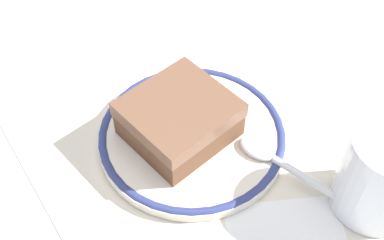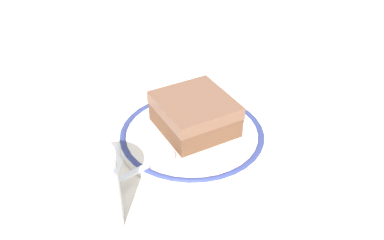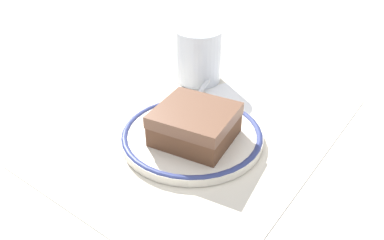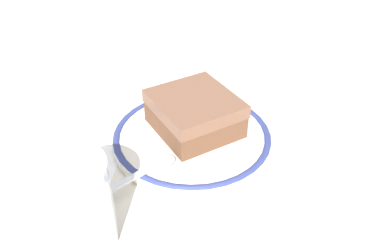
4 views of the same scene
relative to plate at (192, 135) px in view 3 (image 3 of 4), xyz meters
name	(u,v)px [view 3 (image 3 of 4)]	position (x,y,z in m)	size (l,w,h in m)	color
ground_plane	(205,130)	(-0.03, 0.00, -0.01)	(2.40, 2.40, 0.00)	#B7B2A8
placemat	(205,130)	(-0.03, 0.00, -0.01)	(0.41, 0.30, 0.00)	beige
plate	(192,135)	(0.00, 0.00, 0.00)	(0.18, 0.18, 0.01)	silver
cake_slice	(195,124)	(0.01, 0.01, 0.03)	(0.10, 0.11, 0.04)	brown
spoon	(198,95)	(-0.08, -0.05, 0.01)	(0.14, 0.06, 0.01)	silver
cup	(199,59)	(-0.15, -0.09, 0.03)	(0.07, 0.07, 0.09)	silver
napkin	(250,94)	(-0.15, 0.00, -0.01)	(0.10, 0.12, 0.00)	white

